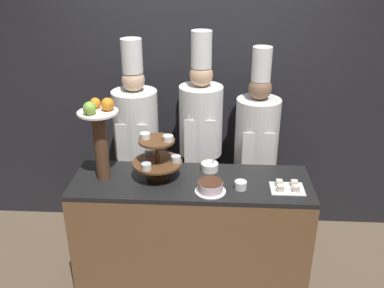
# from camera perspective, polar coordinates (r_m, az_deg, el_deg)

# --- Properties ---
(wall_back) EXTENTS (10.00, 0.06, 2.80)m
(wall_back) POSITION_cam_1_polar(r_m,az_deg,el_deg) (3.86, 0.72, 8.03)
(wall_back) COLOR #232328
(wall_back) RESTS_ON ground_plane
(buffet_counter) EXTENTS (1.75, 0.57, 0.95)m
(buffet_counter) POSITION_cam_1_polar(r_m,az_deg,el_deg) (3.41, -0.10, -11.89)
(buffet_counter) COLOR brown
(buffet_counter) RESTS_ON ground_plane
(tiered_stand) EXTENTS (0.37, 0.37, 0.35)m
(tiered_stand) POSITION_cam_1_polar(r_m,az_deg,el_deg) (3.12, -4.66, -1.67)
(tiered_stand) COLOR brown
(tiered_stand) RESTS_ON buffet_counter
(fruit_pedestal) EXTENTS (0.29, 0.29, 0.62)m
(fruit_pedestal) POSITION_cam_1_polar(r_m,az_deg,el_deg) (3.09, -12.19, 1.59)
(fruit_pedestal) COLOR brown
(fruit_pedestal) RESTS_ON buffet_counter
(cake_round) EXTENTS (0.22, 0.22, 0.08)m
(cake_round) POSITION_cam_1_polar(r_m,az_deg,el_deg) (2.99, 2.47, -5.72)
(cake_round) COLOR white
(cake_round) RESTS_ON buffet_counter
(cup_white) EXTENTS (0.09, 0.09, 0.06)m
(cup_white) POSITION_cam_1_polar(r_m,az_deg,el_deg) (3.05, 6.50, -5.47)
(cup_white) COLOR white
(cup_white) RESTS_ON buffet_counter
(cake_square_tray) EXTENTS (0.24, 0.18, 0.05)m
(cake_square_tray) POSITION_cam_1_polar(r_m,az_deg,el_deg) (3.11, 12.60, -5.62)
(cake_square_tray) COLOR white
(cake_square_tray) RESTS_ON buffet_counter
(serving_bowl_far) EXTENTS (0.13, 0.13, 0.16)m
(serving_bowl_far) POSITION_cam_1_polar(r_m,az_deg,el_deg) (3.27, 2.37, -3.05)
(serving_bowl_far) COLOR white
(serving_bowl_far) RESTS_ON buffet_counter
(chef_left) EXTENTS (0.38, 0.38, 1.87)m
(chef_left) POSITION_cam_1_polar(r_m,az_deg,el_deg) (3.71, -7.38, 0.50)
(chef_left) COLOR black
(chef_left) RESTS_ON ground_plane
(chef_center_left) EXTENTS (0.36, 0.36, 1.93)m
(chef_center_left) POSITION_cam_1_polar(r_m,az_deg,el_deg) (3.63, 1.16, 0.88)
(chef_center_left) COLOR #38332D
(chef_center_left) RESTS_ON ground_plane
(chef_center_right) EXTENTS (0.37, 0.37, 1.81)m
(chef_center_right) POSITION_cam_1_polar(r_m,az_deg,el_deg) (3.68, 8.53, -0.39)
(chef_center_right) COLOR #28282D
(chef_center_right) RESTS_ON ground_plane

